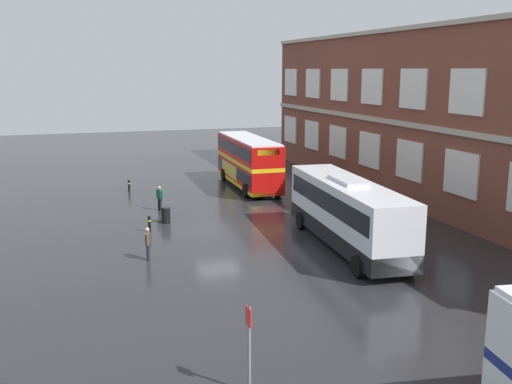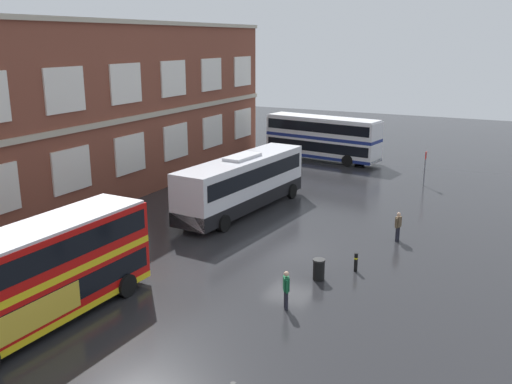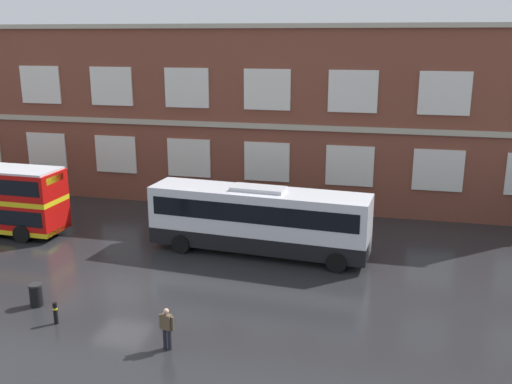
{
  "view_description": "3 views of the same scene",
  "coord_description": "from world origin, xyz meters",
  "px_view_note": "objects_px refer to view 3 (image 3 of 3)",
  "views": [
    {
      "loc": [
        33.02,
        -8.45,
        9.47
      ],
      "look_at": [
        5.8,
        0.5,
        3.48
      ],
      "focal_mm": 41.16,
      "sensor_mm": 36.0,
      "label": 1
    },
    {
      "loc": [
        -26.42,
        -11.27,
        11.12
      ],
      "look_at": [
        0.6,
        2.37,
        2.91
      ],
      "focal_mm": 39.74,
      "sensor_mm": 36.0,
      "label": 2
    },
    {
      "loc": [
        12.1,
        -23.11,
        11.62
      ],
      "look_at": [
        5.84,
        3.44,
        4.16
      ],
      "focal_mm": 40.26,
      "sensor_mm": 36.0,
      "label": 3
    }
  ],
  "objects_px": {
    "second_passenger": "(167,327)",
    "station_litter_bin": "(36,295)",
    "touring_coach": "(258,220)",
    "safety_bollard_east": "(55,313)"
  },
  "relations": [
    {
      "from": "second_passenger",
      "to": "station_litter_bin",
      "type": "bearing_deg",
      "value": 163.4
    },
    {
      "from": "touring_coach",
      "to": "safety_bollard_east",
      "type": "distance_m",
      "value": 11.75
    },
    {
      "from": "safety_bollard_east",
      "to": "station_litter_bin",
      "type": "bearing_deg",
      "value": 143.99
    },
    {
      "from": "second_passenger",
      "to": "station_litter_bin",
      "type": "distance_m",
      "value": 7.36
    },
    {
      "from": "station_litter_bin",
      "to": "second_passenger",
      "type": "bearing_deg",
      "value": -16.6
    },
    {
      "from": "second_passenger",
      "to": "station_litter_bin",
      "type": "relative_size",
      "value": 1.65
    },
    {
      "from": "touring_coach",
      "to": "second_passenger",
      "type": "xyz_separation_m",
      "value": [
        -1.13,
        -10.56,
        -0.98
      ]
    },
    {
      "from": "touring_coach",
      "to": "second_passenger",
      "type": "height_order",
      "value": "touring_coach"
    },
    {
      "from": "second_passenger",
      "to": "station_litter_bin",
      "type": "height_order",
      "value": "second_passenger"
    },
    {
      "from": "touring_coach",
      "to": "safety_bollard_east",
      "type": "bearing_deg",
      "value": -123.33
    }
  ]
}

